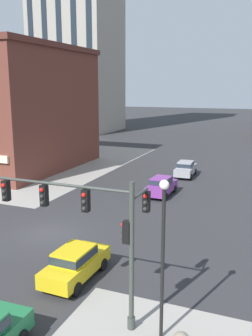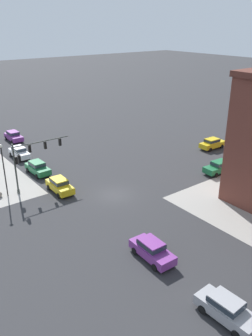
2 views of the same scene
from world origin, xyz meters
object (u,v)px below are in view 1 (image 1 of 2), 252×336
Objects in this scene: car_main_southbound_far at (186,168)px; car_cross_far at (75,262)px; traffic_signal_main at (95,223)px; street_lamp_corner_near at (163,244)px; car_main_northbound_near at (161,185)px.

car_main_southbound_far is 24.17m from car_cross_far.
car_cross_far is (-2.45, 2.48, -3.30)m from traffic_signal_main.
car_main_northbound_near is (-5.70, 18.89, -2.98)m from street_lamp_corner_near.
traffic_signal_main is at bearing -81.48° from car_main_northbound_near.
car_main_northbound_near is (-2.79, 18.65, -3.30)m from traffic_signal_main.
street_lamp_corner_near is at bearing -27.00° from car_cross_far.
car_main_northbound_near is at bearing 98.52° from traffic_signal_main.
traffic_signal_main reaches higher than car_main_northbound_near.
traffic_signal_main is 4.80m from car_cross_far.
car_main_southbound_far is at bearing 95.27° from traffic_signal_main.
car_main_northbound_near is 1.00× the size of car_cross_far.
street_lamp_corner_near is at bearing -73.21° from car_main_northbound_near.
street_lamp_corner_near is (2.91, -0.25, -0.32)m from traffic_signal_main.
traffic_signal_main is 1.13× the size of street_lamp_corner_near.
car_main_southbound_far is at bearing 90.03° from car_cross_far.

